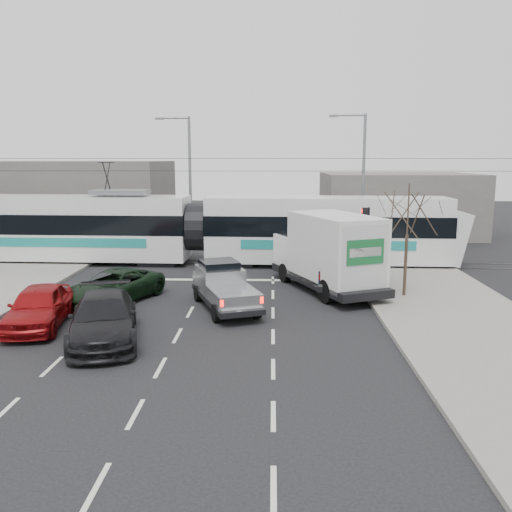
{
  "coord_description": "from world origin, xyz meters",
  "views": [
    {
      "loc": [
        1.64,
        -21.34,
        6.21
      ],
      "look_at": [
        0.92,
        3.06,
        1.8
      ],
      "focal_mm": 38.0,
      "sensor_mm": 36.0,
      "label": 1
    }
  ],
  "objects_px": {
    "bare_tree": "(408,214)",
    "street_lamp_far": "(187,175)",
    "traffic_signal": "(366,227)",
    "silver_pickup": "(223,286)",
    "red_car": "(39,307)",
    "green_car": "(114,286)",
    "navy_pickup": "(355,267)",
    "dark_car": "(104,318)",
    "street_lamp_near": "(360,176)",
    "tram": "(196,228)",
    "box_truck": "(328,253)"
  },
  "relations": [
    {
      "from": "silver_pickup",
      "to": "green_car",
      "type": "distance_m",
      "value": 4.93
    },
    {
      "from": "street_lamp_far",
      "to": "box_truck",
      "type": "height_order",
      "value": "street_lamp_far"
    },
    {
      "from": "green_car",
      "to": "tram",
      "type": "bearing_deg",
      "value": 98.59
    },
    {
      "from": "tram",
      "to": "dark_car",
      "type": "relative_size",
      "value": 5.38
    },
    {
      "from": "silver_pickup",
      "to": "box_truck",
      "type": "xyz_separation_m",
      "value": [
        4.69,
        3.0,
        0.89
      ]
    },
    {
      "from": "navy_pickup",
      "to": "red_car",
      "type": "xyz_separation_m",
      "value": [
        -12.64,
        -6.24,
        -0.33
      ]
    },
    {
      "from": "street_lamp_near",
      "to": "tram",
      "type": "distance_m",
      "value": 11.19
    },
    {
      "from": "bare_tree",
      "to": "red_car",
      "type": "bearing_deg",
      "value": -162.35
    },
    {
      "from": "navy_pickup",
      "to": "green_car",
      "type": "relative_size",
      "value": 1.14
    },
    {
      "from": "street_lamp_far",
      "to": "green_car",
      "type": "relative_size",
      "value": 1.81
    },
    {
      "from": "box_truck",
      "to": "green_car",
      "type": "bearing_deg",
      "value": 170.37
    },
    {
      "from": "bare_tree",
      "to": "silver_pickup",
      "type": "height_order",
      "value": "bare_tree"
    },
    {
      "from": "traffic_signal",
      "to": "dark_car",
      "type": "distance_m",
      "value": 14.75
    },
    {
      "from": "tram",
      "to": "red_car",
      "type": "distance_m",
      "value": 13.28
    },
    {
      "from": "silver_pickup",
      "to": "street_lamp_far",
      "type": "bearing_deg",
      "value": 83.93
    },
    {
      "from": "box_truck",
      "to": "street_lamp_far",
      "type": "bearing_deg",
      "value": 101.97
    },
    {
      "from": "box_truck",
      "to": "navy_pickup",
      "type": "bearing_deg",
      "value": -9.77
    },
    {
      "from": "navy_pickup",
      "to": "dark_car",
      "type": "relative_size",
      "value": 1.04
    },
    {
      "from": "navy_pickup",
      "to": "red_car",
      "type": "height_order",
      "value": "navy_pickup"
    },
    {
      "from": "silver_pickup",
      "to": "red_car",
      "type": "xyz_separation_m",
      "value": [
        -6.62,
        -2.93,
        -0.15
      ]
    },
    {
      "from": "navy_pickup",
      "to": "dark_car",
      "type": "height_order",
      "value": "navy_pickup"
    },
    {
      "from": "bare_tree",
      "to": "box_truck",
      "type": "height_order",
      "value": "bare_tree"
    },
    {
      "from": "bare_tree",
      "to": "red_car",
      "type": "height_order",
      "value": "bare_tree"
    },
    {
      "from": "traffic_signal",
      "to": "green_car",
      "type": "relative_size",
      "value": 0.72
    },
    {
      "from": "traffic_signal",
      "to": "street_lamp_near",
      "type": "height_order",
      "value": "street_lamp_near"
    },
    {
      "from": "box_truck",
      "to": "green_car",
      "type": "distance_m",
      "value": 9.88
    },
    {
      "from": "traffic_signal",
      "to": "navy_pickup",
      "type": "distance_m",
      "value": 3.02
    },
    {
      "from": "tram",
      "to": "navy_pickup",
      "type": "distance_m",
      "value": 10.6
    },
    {
      "from": "street_lamp_far",
      "to": "red_car",
      "type": "height_order",
      "value": "street_lamp_far"
    },
    {
      "from": "dark_car",
      "to": "traffic_signal",
      "type": "bearing_deg",
      "value": 28.89
    },
    {
      "from": "green_car",
      "to": "red_car",
      "type": "bearing_deg",
      "value": -91.48
    },
    {
      "from": "tram",
      "to": "green_car",
      "type": "relative_size",
      "value": 5.89
    },
    {
      "from": "street_lamp_near",
      "to": "silver_pickup",
      "type": "relative_size",
      "value": 1.64
    },
    {
      "from": "street_lamp_far",
      "to": "silver_pickup",
      "type": "distance_m",
      "value": 16.23
    },
    {
      "from": "silver_pickup",
      "to": "dark_car",
      "type": "distance_m",
      "value": 5.74
    },
    {
      "from": "box_truck",
      "to": "green_car",
      "type": "relative_size",
      "value": 1.56
    },
    {
      "from": "street_lamp_far",
      "to": "green_car",
      "type": "distance_m",
      "value": 15.15
    },
    {
      "from": "traffic_signal",
      "to": "red_car",
      "type": "bearing_deg",
      "value": -147.33
    },
    {
      "from": "traffic_signal",
      "to": "silver_pickup",
      "type": "bearing_deg",
      "value": -140.24
    },
    {
      "from": "silver_pickup",
      "to": "red_car",
      "type": "distance_m",
      "value": 7.24
    },
    {
      "from": "tram",
      "to": "navy_pickup",
      "type": "height_order",
      "value": "tram"
    },
    {
      "from": "street_lamp_far",
      "to": "box_truck",
      "type": "relative_size",
      "value": 1.16
    },
    {
      "from": "bare_tree",
      "to": "traffic_signal",
      "type": "relative_size",
      "value": 1.39
    },
    {
      "from": "silver_pickup",
      "to": "box_truck",
      "type": "bearing_deg",
      "value": 12.54
    },
    {
      "from": "traffic_signal",
      "to": "street_lamp_near",
      "type": "distance_m",
      "value": 7.91
    },
    {
      "from": "dark_car",
      "to": "box_truck",
      "type": "bearing_deg",
      "value": 26.48
    },
    {
      "from": "street_lamp_far",
      "to": "tram",
      "type": "relative_size",
      "value": 0.31
    },
    {
      "from": "bare_tree",
      "to": "navy_pickup",
      "type": "xyz_separation_m",
      "value": [
        -1.97,
        1.59,
        -2.68
      ]
    },
    {
      "from": "traffic_signal",
      "to": "box_truck",
      "type": "relative_size",
      "value": 0.46
    },
    {
      "from": "bare_tree",
      "to": "street_lamp_far",
      "type": "relative_size",
      "value": 0.56
    }
  ]
}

